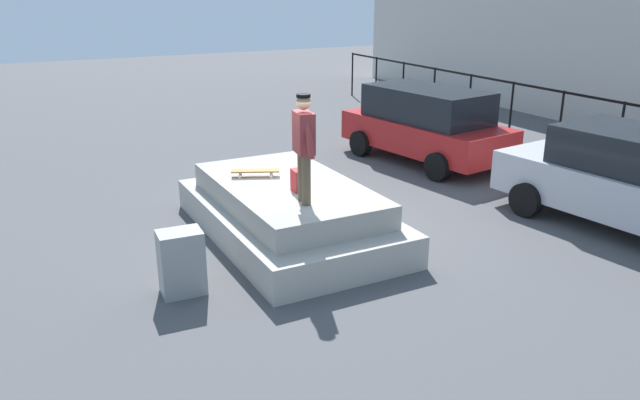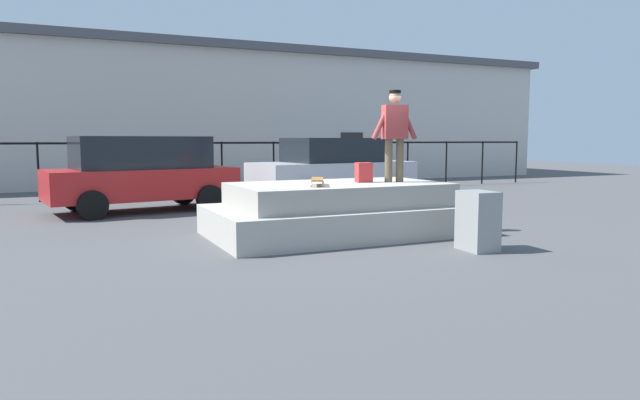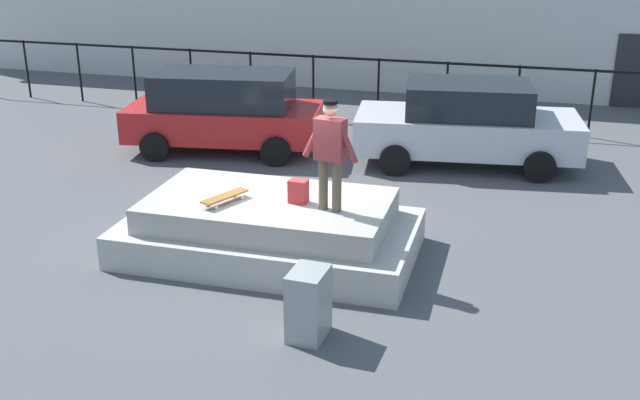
{
  "view_description": "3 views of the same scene",
  "coord_description": "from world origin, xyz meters",
  "px_view_note": "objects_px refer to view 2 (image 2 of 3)",
  "views": [
    {
      "loc": [
        9.09,
        -4.57,
        4.1
      ],
      "look_at": [
        0.09,
        0.13,
        0.59
      ],
      "focal_mm": 34.92,
      "sensor_mm": 36.0,
      "label": 1
    },
    {
      "loc": [
        -4.64,
        -9.57,
        1.72
      ],
      "look_at": [
        -0.19,
        0.12,
        0.59
      ],
      "focal_mm": 32.02,
      "sensor_mm": 36.0,
      "label": 2
    },
    {
      "loc": [
        3.66,
        -10.78,
        5.14
      ],
      "look_at": [
        0.43,
        0.81,
        0.51
      ],
      "focal_mm": 42.6,
      "sensor_mm": 36.0,
      "label": 3
    }
  ],
  "objects_px": {
    "car_red_hatchback_near": "(142,172)",
    "car_silver_sedan_mid": "(333,168)",
    "skateboarder": "(395,130)",
    "skateboard": "(317,180)",
    "backpack": "(364,172)",
    "utility_box": "(478,221)"
  },
  "relations": [
    {
      "from": "car_red_hatchback_near",
      "to": "car_silver_sedan_mid",
      "type": "height_order",
      "value": "car_red_hatchback_near"
    },
    {
      "from": "car_red_hatchback_near",
      "to": "car_silver_sedan_mid",
      "type": "distance_m",
      "value": 5.34
    },
    {
      "from": "skateboarder",
      "to": "skateboard",
      "type": "relative_size",
      "value": 1.98
    },
    {
      "from": "skateboard",
      "to": "backpack",
      "type": "height_order",
      "value": "backpack"
    },
    {
      "from": "car_silver_sedan_mid",
      "to": "backpack",
      "type": "bearing_deg",
      "value": -110.42
    },
    {
      "from": "skateboard",
      "to": "backpack",
      "type": "distance_m",
      "value": 1.13
    },
    {
      "from": "car_red_hatchback_near",
      "to": "skateboard",
      "type": "bearing_deg",
      "value": -67.53
    },
    {
      "from": "skateboard",
      "to": "skateboarder",
      "type": "bearing_deg",
      "value": 5.34
    },
    {
      "from": "skateboarder",
      "to": "car_silver_sedan_mid",
      "type": "height_order",
      "value": "skateboarder"
    },
    {
      "from": "backpack",
      "to": "car_silver_sedan_mid",
      "type": "xyz_separation_m",
      "value": [
        2.04,
        5.49,
        -0.22
      ]
    },
    {
      "from": "skateboarder",
      "to": "car_silver_sedan_mid",
      "type": "distance_m",
      "value": 5.94
    },
    {
      "from": "backpack",
      "to": "utility_box",
      "type": "distance_m",
      "value": 2.43
    },
    {
      "from": "skateboarder",
      "to": "utility_box",
      "type": "height_order",
      "value": "skateboarder"
    },
    {
      "from": "skateboard",
      "to": "backpack",
      "type": "xyz_separation_m",
      "value": [
        1.08,
        0.32,
        0.08
      ]
    },
    {
      "from": "skateboarder",
      "to": "skateboard",
      "type": "bearing_deg",
      "value": -174.66
    },
    {
      "from": "skateboard",
      "to": "car_silver_sedan_mid",
      "type": "xyz_separation_m",
      "value": [
        3.12,
        5.81,
        -0.14
      ]
    },
    {
      "from": "skateboarder",
      "to": "backpack",
      "type": "bearing_deg",
      "value": 162.64
    },
    {
      "from": "skateboard",
      "to": "backpack",
      "type": "relative_size",
      "value": 2.33
    },
    {
      "from": "backpack",
      "to": "utility_box",
      "type": "xyz_separation_m",
      "value": [
        0.8,
        -2.2,
        -0.66
      ]
    },
    {
      "from": "skateboarder",
      "to": "car_red_hatchback_near",
      "type": "distance_m",
      "value": 6.48
    },
    {
      "from": "car_silver_sedan_mid",
      "to": "skateboard",
      "type": "bearing_deg",
      "value": -118.24
    },
    {
      "from": "skateboarder",
      "to": "car_red_hatchback_near",
      "type": "relative_size",
      "value": 0.37
    }
  ]
}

